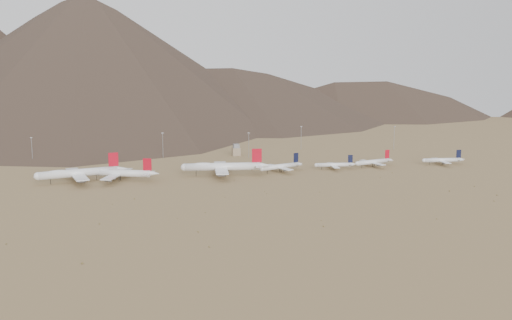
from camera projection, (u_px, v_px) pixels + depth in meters
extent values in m
plane|color=#9E8151|center=(231.00, 180.00, 465.86)|extent=(3000.00, 3000.00, 0.00)
cylinder|color=white|center=(78.00, 173.00, 457.24)|extent=(61.40, 19.26, 6.35)
sphere|color=white|center=(38.00, 176.00, 443.79)|extent=(6.22, 6.22, 6.22)
cone|color=white|center=(121.00, 169.00, 472.22)|extent=(12.02, 7.93, 5.71)
cube|color=white|center=(77.00, 174.00, 456.87)|extent=(21.57, 57.13, 0.79)
cube|color=white|center=(115.00, 169.00, 470.04)|extent=(9.95, 22.09, 0.38)
cube|color=#B00B1C|center=(113.00, 159.00, 468.11)|extent=(7.93, 2.26, 11.27)
cylinder|color=black|center=(51.00, 182.00, 448.74)|extent=(0.41, 0.41, 4.30)
cylinder|color=black|center=(80.00, 179.00, 460.09)|extent=(0.51, 0.51, 4.30)
cylinder|color=black|center=(81.00, 180.00, 457.28)|extent=(0.51, 0.51, 4.30)
ellipsoid|color=white|center=(57.00, 172.00, 449.95)|extent=(20.23, 8.83, 3.81)
cylinder|color=slate|center=(75.00, 174.00, 467.08)|extent=(6.61, 4.10, 2.86)
cylinder|color=slate|center=(79.00, 179.00, 447.19)|extent=(6.61, 4.10, 2.86)
cylinder|color=slate|center=(73.00, 172.00, 476.03)|extent=(6.61, 4.10, 2.86)
cylinder|color=slate|center=(82.00, 181.00, 438.23)|extent=(6.61, 4.10, 2.86)
cylinder|color=white|center=(118.00, 173.00, 461.82)|extent=(51.64, 25.02, 5.52)
sphere|color=white|center=(87.00, 172.00, 465.38)|extent=(5.41, 5.41, 5.41)
cone|color=white|center=(154.00, 173.00, 457.77)|extent=(10.78, 8.19, 4.97)
cube|color=white|center=(117.00, 174.00, 462.11)|extent=(26.17, 48.64, 0.69)
cube|color=white|center=(149.00, 173.00, 458.32)|extent=(11.39, 19.06, 0.33)
cube|color=#B00B1C|center=(147.00, 164.00, 457.25)|extent=(6.63, 3.05, 9.80)
cylinder|color=black|center=(97.00, 178.00, 465.10)|extent=(0.36, 0.36, 3.74)
cylinder|color=black|center=(120.00, 178.00, 463.82)|extent=(0.45, 0.45, 3.74)
cylinder|color=black|center=(119.00, 179.00, 461.12)|extent=(0.45, 0.45, 3.74)
ellipsoid|color=white|center=(102.00, 171.00, 463.41)|extent=(17.41, 10.21, 3.31)
cylinder|color=slate|center=(122.00, 173.00, 471.90)|extent=(5.88, 4.30, 2.48)
cylinder|color=slate|center=(113.00, 178.00, 452.77)|extent=(5.88, 4.30, 2.48)
cylinder|color=slate|center=(125.00, 171.00, 480.51)|extent=(5.88, 4.30, 2.48)
cylinder|color=slate|center=(108.00, 180.00, 444.17)|extent=(5.88, 4.30, 2.48)
cylinder|color=white|center=(222.00, 167.00, 482.70)|extent=(64.03, 15.73, 6.59)
sphere|color=white|center=(185.00, 167.00, 479.53)|extent=(6.46, 6.46, 6.46)
cone|color=white|center=(264.00, 165.00, 486.17)|extent=(12.21, 7.52, 5.93)
cube|color=white|center=(221.00, 168.00, 482.74)|extent=(18.54, 59.29, 0.82)
cube|color=white|center=(258.00, 165.00, 485.63)|extent=(8.89, 22.80, 0.40)
cube|color=#B00B1C|center=(257.00, 155.00, 484.06)|extent=(8.29, 1.78, 11.69)
cylinder|color=black|center=(196.00, 174.00, 481.42)|extent=(0.42, 0.42, 4.46)
cylinder|color=black|center=(224.00, 173.00, 485.38)|extent=(0.53, 0.53, 4.46)
cylinder|color=black|center=(224.00, 173.00, 482.15)|extent=(0.53, 0.53, 4.46)
ellipsoid|color=white|center=(203.00, 165.00, 480.74)|extent=(20.90, 7.84, 3.95)
cylinder|color=slate|center=(220.00, 167.00, 494.47)|extent=(6.74, 3.85, 2.96)
cylinder|color=slate|center=(222.00, 172.00, 471.56)|extent=(6.74, 3.85, 2.96)
cylinder|color=slate|center=(220.00, 165.00, 504.79)|extent=(6.74, 3.85, 2.96)
cylinder|color=slate|center=(222.00, 175.00, 461.25)|extent=(6.74, 3.85, 2.96)
cylinder|color=white|center=(280.00, 166.00, 498.91)|extent=(37.83, 17.26, 4.21)
sphere|color=white|center=(262.00, 169.00, 488.19)|extent=(4.12, 4.12, 4.12)
cone|color=white|center=(299.00, 164.00, 510.87)|extent=(7.85, 5.95, 3.79)
cube|color=white|center=(279.00, 167.00, 498.59)|extent=(17.23, 33.32, 0.53)
cube|color=white|center=(297.00, 164.00, 509.14)|extent=(7.61, 13.05, 0.25)
cube|color=black|center=(296.00, 158.00, 507.72)|extent=(4.86, 2.09, 8.30)
cylinder|color=black|center=(267.00, 172.00, 492.01)|extent=(0.44, 0.44, 2.88)
cylinder|color=black|center=(280.00, 170.00, 500.80)|extent=(0.55, 0.55, 2.88)
cylinder|color=black|center=(281.00, 171.00, 499.09)|extent=(0.55, 0.55, 2.88)
cylinder|color=slate|center=(273.00, 167.00, 506.35)|extent=(4.29, 3.11, 1.89)
cylinder|color=slate|center=(286.00, 170.00, 491.19)|extent=(4.29, 3.11, 1.89)
cylinder|color=white|center=(334.00, 165.00, 511.67)|extent=(32.61, 7.91, 3.52)
sphere|color=white|center=(316.00, 165.00, 509.92)|extent=(3.45, 3.45, 3.45)
cone|color=white|center=(354.00, 164.00, 513.58)|extent=(6.22, 3.94, 3.17)
cube|color=white|center=(333.00, 165.00, 511.69)|extent=(8.93, 28.25, 0.44)
cube|color=white|center=(351.00, 164.00, 513.28)|extent=(4.33, 10.86, 0.21)
cube|color=black|center=(350.00, 159.00, 512.38)|extent=(4.22, 0.89, 6.95)
cylinder|color=black|center=(322.00, 168.00, 510.95)|extent=(0.37, 0.37, 2.41)
cylinder|color=black|center=(334.00, 168.00, 513.10)|extent=(0.46, 0.46, 2.41)
cylinder|color=black|center=(335.00, 168.00, 511.38)|extent=(0.46, 0.46, 2.41)
cylinder|color=slate|center=(331.00, 165.00, 519.46)|extent=(3.43, 2.01, 1.58)
cylinder|color=slate|center=(335.00, 168.00, 504.21)|extent=(3.43, 2.01, 1.58)
cylinder|color=white|center=(373.00, 162.00, 523.71)|extent=(36.42, 13.22, 3.98)
sphere|color=white|center=(357.00, 163.00, 514.98)|extent=(3.90, 3.90, 3.90)
cone|color=white|center=(390.00, 160.00, 533.43)|extent=(7.29, 5.15, 3.58)
cube|color=white|center=(372.00, 163.00, 523.46)|extent=(13.70, 31.84, 0.50)
cube|color=white|center=(388.00, 160.00, 532.02)|extent=(6.24, 12.37, 0.24)
cube|color=#B00B1C|center=(387.00, 154.00, 530.73)|extent=(4.69, 1.56, 7.85)
cylinder|color=black|center=(362.00, 167.00, 518.17)|extent=(0.42, 0.42, 2.72)
cylinder|color=black|center=(373.00, 165.00, 525.48)|extent=(0.52, 0.52, 2.72)
cylinder|color=black|center=(374.00, 165.00, 523.77)|extent=(0.52, 0.52, 2.72)
cylinder|color=slate|center=(366.00, 162.00, 531.21)|extent=(4.00, 2.67, 1.79)
cylinder|color=slate|center=(379.00, 165.00, 516.05)|extent=(4.00, 2.67, 1.79)
cylinder|color=white|center=(442.00, 160.00, 533.95)|extent=(35.41, 7.95, 3.82)
sphere|color=white|center=(424.00, 160.00, 531.74)|extent=(3.75, 3.75, 3.75)
cone|color=white|center=(462.00, 159.00, 536.38)|extent=(6.70, 4.16, 3.44)
cube|color=white|center=(441.00, 161.00, 533.96)|extent=(9.15, 30.63, 0.48)
cube|color=white|center=(459.00, 159.00, 536.01)|extent=(4.50, 11.76, 0.23)
cube|color=black|center=(459.00, 154.00, 535.02)|extent=(4.59, 0.88, 7.54)
cylinder|color=black|center=(429.00, 164.00, 532.95)|extent=(0.40, 0.40, 2.62)
cylinder|color=black|center=(442.00, 163.00, 535.52)|extent=(0.50, 0.50, 2.62)
cylinder|color=black|center=(443.00, 164.00, 533.65)|extent=(0.50, 0.50, 2.62)
cylinder|color=slate|center=(437.00, 160.00, 542.38)|extent=(3.70, 2.12, 1.72)
cylinder|color=slate|center=(445.00, 163.00, 525.86)|extent=(3.70, 2.12, 1.72)
cube|color=gray|center=(236.00, 152.00, 587.07)|extent=(8.00, 8.00, 8.00)
cube|color=slate|center=(236.00, 146.00, 586.05)|extent=(6.00, 6.00, 4.00)
cylinder|color=gray|center=(32.00, 151.00, 536.14)|extent=(0.50, 0.50, 25.00)
cube|color=gray|center=(31.00, 138.00, 533.96)|extent=(2.00, 0.60, 0.80)
cylinder|color=gray|center=(163.00, 146.00, 570.47)|extent=(0.50, 0.50, 25.00)
cube|color=gray|center=(162.00, 133.00, 568.29)|extent=(2.00, 0.60, 0.80)
cylinder|color=gray|center=(249.00, 146.00, 571.49)|extent=(0.50, 0.50, 25.00)
cube|color=gray|center=(249.00, 133.00, 569.31)|extent=(2.00, 0.60, 0.80)
cylinder|color=gray|center=(301.00, 138.00, 626.32)|extent=(0.50, 0.50, 25.00)
cube|color=gray|center=(301.00, 127.00, 624.14)|extent=(2.00, 0.60, 0.80)
cylinder|color=gray|center=(394.00, 138.00, 626.27)|extent=(0.50, 0.50, 25.00)
cube|color=gray|center=(395.00, 127.00, 624.09)|extent=(2.00, 0.60, 0.80)
ellipsoid|color=brown|center=(474.00, 186.00, 441.61)|extent=(0.99, 0.99, 0.67)
ellipsoid|color=brown|center=(449.00, 191.00, 425.05)|extent=(0.90, 0.90, 0.76)
ellipsoid|color=brown|center=(497.00, 195.00, 412.12)|extent=(0.96, 0.96, 0.77)
ellipsoid|color=brown|center=(324.00, 226.00, 333.90)|extent=(1.03, 1.03, 0.71)
ellipsoid|color=brown|center=(405.00, 199.00, 399.54)|extent=(0.63, 0.63, 0.32)
ellipsoid|color=brown|center=(380.00, 178.00, 474.33)|extent=(0.69, 0.69, 0.57)
ellipsoid|color=brown|center=(99.00, 224.00, 339.04)|extent=(0.94, 0.94, 0.62)
ellipsoid|color=brown|center=(198.00, 232.00, 323.25)|extent=(0.88, 0.88, 0.66)
ellipsoid|color=brown|center=(392.00, 173.00, 494.92)|extent=(0.85, 0.85, 0.73)
ellipsoid|color=brown|center=(494.00, 201.00, 394.84)|extent=(0.94, 0.94, 0.49)
ellipsoid|color=brown|center=(265.00, 191.00, 424.72)|extent=(0.61, 0.61, 0.50)
ellipsoid|color=brown|center=(177.00, 218.00, 351.45)|extent=(0.54, 0.54, 0.46)
ellipsoid|color=brown|center=(321.00, 220.00, 346.77)|extent=(0.58, 0.58, 0.45)
ellipsoid|color=brown|center=(6.00, 244.00, 301.80)|extent=(0.89, 0.89, 0.48)
ellipsoid|color=brown|center=(437.00, 219.00, 349.82)|extent=(0.72, 0.72, 0.58)
ellipsoid|color=brown|center=(82.00, 263.00, 272.43)|extent=(1.07, 1.07, 0.93)
ellipsoid|color=brown|center=(267.00, 194.00, 417.21)|extent=(0.70, 0.70, 0.39)
ellipsoid|color=brown|center=(320.00, 192.00, 421.85)|extent=(0.75, 0.75, 0.46)
ellipsoid|color=brown|center=(112.00, 204.00, 386.22)|extent=(0.58, 0.58, 0.40)
ellipsoid|color=brown|center=(225.00, 197.00, 406.11)|extent=(0.51, 0.51, 0.46)
ellipsoid|color=brown|center=(234.00, 180.00, 465.15)|extent=(0.94, 0.94, 0.52)
ellipsoid|color=brown|center=(51.00, 202.00, 391.73)|extent=(0.55, 0.55, 0.37)
ellipsoid|color=brown|center=(209.00, 247.00, 297.06)|extent=(1.05, 1.05, 0.61)
ellipsoid|color=brown|center=(134.00, 199.00, 400.91)|extent=(0.95, 0.95, 0.73)
ellipsoid|color=brown|center=(205.00, 212.00, 365.10)|extent=(0.60, 0.60, 0.38)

